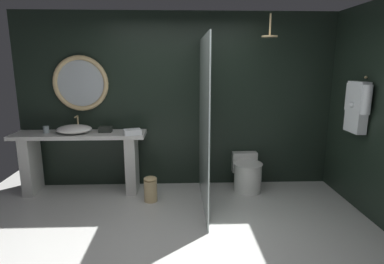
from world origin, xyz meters
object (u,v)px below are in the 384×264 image
object	(u,v)px
toilet	(247,174)
tumbler_cup	(46,129)
waste_bin	(151,189)
rain_shower_head	(270,35)
folded_hand_towel	(133,132)
round_wall_mirror	(81,83)
vessel_sink	(74,129)
hanging_bathrobe	(357,105)
tissue_box	(105,129)

from	to	relation	value
toilet	tumbler_cup	bearing A→B (deg)	178.94
toilet	waste_bin	distance (m)	1.45
rain_shower_head	folded_hand_towel	size ratio (longest dim) A/B	1.29
round_wall_mirror	rain_shower_head	size ratio (longest dim) A/B	2.70
vessel_sink	waste_bin	size ratio (longest dim) A/B	1.38
hanging_bathrobe	folded_hand_towel	bearing A→B (deg)	170.27
tumbler_cup	hanging_bathrobe	xyz separation A→B (m)	(4.13, -0.65, 0.42)
vessel_sink	tumbler_cup	size ratio (longest dim) A/B	4.87
toilet	waste_bin	world-z (taller)	toilet
tumbler_cup	tissue_box	size ratio (longest dim) A/B	0.56
round_wall_mirror	hanging_bathrobe	bearing A→B (deg)	-13.22
tissue_box	rain_shower_head	xyz separation A→B (m)	(2.27, -0.22, 1.30)
folded_hand_towel	toilet	bearing A→B (deg)	3.57
waste_bin	folded_hand_towel	size ratio (longest dim) A/B	1.52
vessel_sink	folded_hand_towel	bearing A→B (deg)	-7.87
rain_shower_head	folded_hand_towel	world-z (taller)	rain_shower_head
round_wall_mirror	hanging_bathrobe	size ratio (longest dim) A/B	1.14
waste_bin	rain_shower_head	bearing A→B (deg)	6.89
tumbler_cup	hanging_bathrobe	size ratio (longest dim) A/B	0.14
tumbler_cup	waste_bin	bearing A→B (deg)	-14.82
rain_shower_head	round_wall_mirror	bearing A→B (deg)	171.11
toilet	vessel_sink	bearing A→B (deg)	179.71
tumbler_cup	rain_shower_head	bearing A→B (deg)	-3.74
vessel_sink	toilet	size ratio (longest dim) A/B	0.84
folded_hand_towel	vessel_sink	bearing A→B (deg)	172.13
toilet	hanging_bathrobe	bearing A→B (deg)	-26.08
vessel_sink	round_wall_mirror	world-z (taller)	round_wall_mirror
vessel_sink	tissue_box	xyz separation A→B (m)	(0.42, 0.06, -0.02)
tissue_box	hanging_bathrobe	xyz separation A→B (m)	(3.29, -0.67, 0.43)
tumbler_cup	vessel_sink	bearing A→B (deg)	-5.72
tumbler_cup	round_wall_mirror	xyz separation A→B (m)	(0.47, 0.21, 0.64)
vessel_sink	toilet	bearing A→B (deg)	-0.29
tissue_box	toilet	size ratio (longest dim) A/B	0.31
vessel_sink	hanging_bathrobe	bearing A→B (deg)	-9.31
round_wall_mirror	folded_hand_towel	size ratio (longest dim) A/B	3.46
rain_shower_head	waste_bin	world-z (taller)	rain_shower_head
tumbler_cup	round_wall_mirror	distance (m)	0.82
round_wall_mirror	toilet	bearing A→B (deg)	-6.14
waste_bin	vessel_sink	bearing A→B (deg)	161.91
round_wall_mirror	toilet	world-z (taller)	round_wall_mirror
rain_shower_head	waste_bin	size ratio (longest dim) A/B	0.84
hanging_bathrobe	waste_bin	distance (m)	2.89
round_wall_mirror	waste_bin	bearing A→B (deg)	-30.49
vessel_sink	toilet	distance (m)	2.59
tissue_box	waste_bin	distance (m)	1.09
hanging_bathrobe	round_wall_mirror	bearing A→B (deg)	166.78
hanging_bathrobe	tumbler_cup	bearing A→B (deg)	171.04
tissue_box	vessel_sink	bearing A→B (deg)	-171.62
tumbler_cup	waste_bin	xyz separation A→B (m)	(1.50, -0.40, -0.76)
vessel_sink	folded_hand_towel	world-z (taller)	vessel_sink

